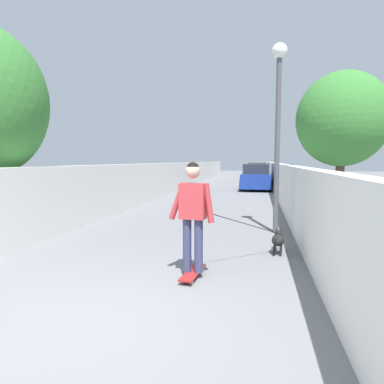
{
  "coord_description": "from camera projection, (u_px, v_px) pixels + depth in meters",
  "views": [
    {
      "loc": [
        -3.05,
        -1.84,
        1.76
      ],
      "look_at": [
        4.71,
        -0.27,
        1.0
      ],
      "focal_mm": 30.95,
      "sensor_mm": 36.0,
      "label": 1
    }
  ],
  "objects": [
    {
      "name": "lamp_post",
      "position": [
        278.0,
        106.0,
        7.77
      ],
      "size": [
        0.36,
        0.36,
        4.47
      ],
      "color": "#4C4C51",
      "rests_on": "ground"
    },
    {
      "name": "car_far",
      "position": [
        257.0,
        172.0,
        29.56
      ],
      "size": [
        4.18,
        1.8,
        1.54
      ],
      "color": "#336B38",
      "rests_on": "ground"
    },
    {
      "name": "wall_left",
      "position": [
        159.0,
        180.0,
        15.69
      ],
      "size": [
        48.0,
        0.3,
        1.62
      ],
      "primitive_type": "cube",
      "color": "silver",
      "rests_on": "ground"
    },
    {
      "name": "fence_right",
      "position": [
        281.0,
        182.0,
        14.58
      ],
      "size": [
        48.0,
        0.3,
        1.61
      ],
      "primitive_type": "cube",
      "color": "silver",
      "rests_on": "ground"
    },
    {
      "name": "skateboard",
      "position": [
        193.0,
        273.0,
        4.99
      ],
      "size": [
        0.82,
        0.28,
        0.08
      ],
      "color": "maroon",
      "rests_on": "ground"
    },
    {
      "name": "tree_right_mid",
      "position": [
        342.0,
        120.0,
        9.71
      ],
      "size": [
        2.62,
        2.62,
        4.34
      ],
      "color": "#473523",
      "rests_on": "ground"
    },
    {
      "name": "car_near",
      "position": [
        256.0,
        178.0,
        20.17
      ],
      "size": [
        4.39,
        1.8,
        1.54
      ],
      "color": "navy",
      "rests_on": "ground"
    },
    {
      "name": "ground_plane",
      "position": [
        223.0,
        194.0,
        17.16
      ],
      "size": [
        80.0,
        80.0,
        0.0
      ],
      "primitive_type": "plane",
      "color": "slate"
    },
    {
      "name": "person_skateboarder",
      "position": [
        193.0,
        208.0,
        4.9
      ],
      "size": [
        0.26,
        0.71,
        1.65
      ],
      "color": "#333859",
      "rests_on": "skateboard"
    },
    {
      "name": "dog",
      "position": [
        277.0,
        239.0,
        6.22
      ],
      "size": [
        1.85,
        1.46,
        1.06
      ],
      "color": "black",
      "rests_on": "ground"
    }
  ]
}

